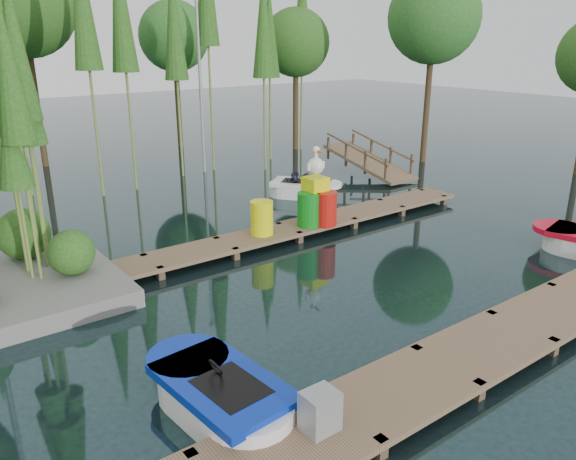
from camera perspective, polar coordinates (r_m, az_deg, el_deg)
ground_plane at (r=12.69m, az=-0.47°, el=-5.74°), size 90.00×90.00×0.00m
near_dock at (r=9.75m, az=15.78°, el=-13.25°), size 18.00×1.50×0.50m
far_dock at (r=15.03m, az=-3.02°, el=-0.75°), size 15.00×1.20×0.50m
tree_screen at (r=20.46m, az=-24.73°, el=19.72°), size 34.42×18.53×10.31m
lamp_rear at (r=23.01m, az=-9.00°, el=16.26°), size 0.30×0.30×7.25m
ramp at (r=22.83m, az=8.22°, el=6.96°), size 1.50×3.94×1.49m
boat_blue at (r=8.73m, az=-6.86°, el=-16.49°), size 1.54×2.96×0.96m
boat_white_far at (r=19.63m, az=1.50°, el=4.21°), size 2.54×2.72×1.22m
utility_cabinet at (r=7.90m, az=3.27°, el=-17.89°), size 0.47×0.40×0.58m
yellow_barrel at (r=14.92m, az=-2.68°, el=1.24°), size 0.61×0.61×0.91m
drum_cluster at (r=15.76m, az=3.00°, el=2.95°), size 1.27×1.17×2.20m
seagull_post at (r=16.25m, az=4.07°, el=2.86°), size 0.46×0.25×0.73m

